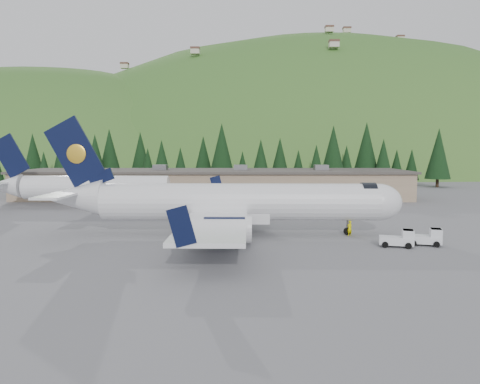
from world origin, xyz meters
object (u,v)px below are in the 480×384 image
object	(u,v)px
baggage_tug_b	(427,238)
ramp_worker	(350,228)
airliner	(229,203)
second_airliner	(78,187)
terminal_building	(214,183)
baggage_tug_a	(400,239)

from	to	relation	value
baggage_tug_b	ramp_worker	xyz separation A→B (m)	(-6.23, 4.95, 0.07)
ramp_worker	airliner	bearing A→B (deg)	-31.37
second_airliner	terminal_building	xyz separation A→B (m)	(19.91, 16.00, -0.70)
second_airliner	ramp_worker	distance (m)	42.94
second_airliner	ramp_worker	world-z (taller)	second_airliner
baggage_tug_a	terminal_building	bearing A→B (deg)	128.63
airliner	terminal_building	bearing A→B (deg)	96.82
second_airliner	baggage_tug_b	bearing A→B (deg)	-32.71
second_airliner	airliner	bearing A→B (deg)	-42.71
baggage_tug_b	terminal_building	world-z (taller)	terminal_building
airliner	terminal_building	xyz separation A→B (m)	(-3.90, 37.98, -0.73)
airliner	baggage_tug_a	size ratio (longest dim) A/B	11.32
second_airliner	terminal_building	bearing A→B (deg)	38.78
ramp_worker	second_airliner	bearing A→B (deg)	-60.71
airliner	ramp_worker	distance (m)	12.94
ramp_worker	baggage_tug_b	bearing A→B (deg)	112.46
airliner	baggage_tug_b	distance (m)	19.86
airliner	baggage_tug_b	size ratio (longest dim) A/B	11.32
airliner	ramp_worker	world-z (taller)	airliner
baggage_tug_b	ramp_worker	distance (m)	7.96
airliner	baggage_tug_a	bearing A→B (deg)	-19.93
airliner	baggage_tug_a	xyz separation A→B (m)	(16.04, -6.12, -2.63)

